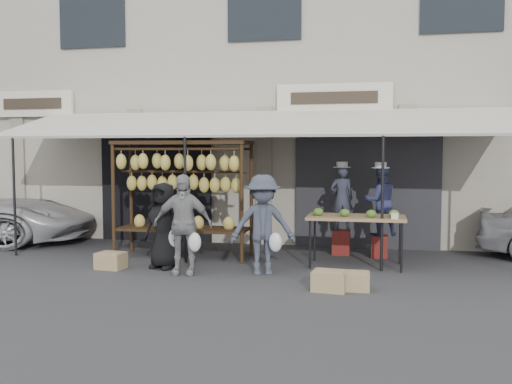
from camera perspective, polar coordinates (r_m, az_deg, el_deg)
ground_plane at (r=9.23m, az=-3.44°, el=-8.66°), size 90.00×90.00×0.00m
shophouse at (r=15.45m, az=3.05°, el=10.06°), size 24.00×6.15×7.30m
awning at (r=11.23m, az=-0.33°, el=6.82°), size 10.00×2.35×2.92m
banana_rack at (r=10.91m, az=-7.42°, el=1.62°), size 2.60×0.90×2.24m
produce_table at (r=10.17m, az=9.99°, el=-2.60°), size 1.70×0.90×1.04m
vendor_left at (r=11.33m, az=8.56°, el=-0.60°), size 0.52×0.40×1.28m
vendor_right at (r=11.14m, az=12.31°, el=-0.88°), size 0.77×0.68×1.33m
customer_left at (r=10.03m, az=-9.24°, el=-3.34°), size 0.84×0.68×1.50m
customer_mid at (r=9.51m, az=-7.34°, el=-3.23°), size 1.02×0.54×1.66m
customer_right at (r=9.41m, az=0.69°, el=-3.29°), size 1.20×0.90×1.65m
stool_left at (r=11.44m, az=8.52°, el=-4.99°), size 0.38×0.38×0.48m
stool_right at (r=11.25m, az=12.24°, el=-5.34°), size 0.34×0.34×0.43m
crate_near_a at (r=8.48m, az=7.37°, el=-8.81°), size 0.52×0.42×0.29m
crate_near_b at (r=8.59m, az=9.80°, el=-8.77°), size 0.45×0.35×0.27m
crate_far at (r=10.27m, az=-14.31°, el=-6.67°), size 0.51×0.41×0.28m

